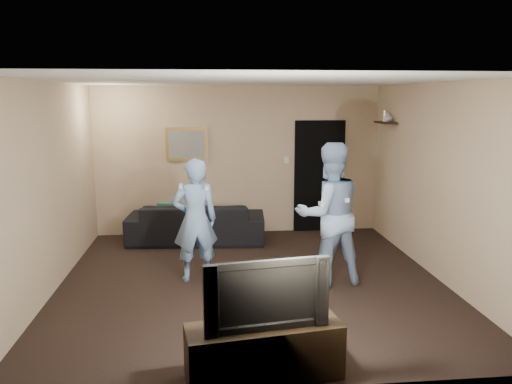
{
  "coord_description": "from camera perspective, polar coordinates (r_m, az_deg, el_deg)",
  "views": [
    {
      "loc": [
        -0.57,
        -6.24,
        2.4
      ],
      "look_at": [
        0.09,
        0.3,
        1.15
      ],
      "focal_mm": 35.0,
      "sensor_mm": 36.0,
      "label": 1
    }
  ],
  "objects": [
    {
      "name": "light_switch",
      "position": [
        8.9,
        3.49,
        3.65
      ],
      "size": [
        0.08,
        0.02,
        0.12
      ],
      "primitive_type": "cube",
      "color": "silver",
      "rests_on": "wall_back"
    },
    {
      "name": "throw_pillow",
      "position": [
        8.46,
        -9.84,
        -2.52
      ],
      "size": [
        0.41,
        0.2,
        0.39
      ],
      "primitive_type": "cube",
      "rotation": [
        0.0,
        0.0,
        -0.19
      ],
      "color": "#1B5343",
      "rests_on": "sofa"
    },
    {
      "name": "wall_front",
      "position": [
        3.94,
        2.83,
        -5.47
      ],
      "size": [
        5.0,
        0.04,
        2.6
      ],
      "primitive_type": "cube",
      "color": "tan",
      "rests_on": "ground"
    },
    {
      "name": "shelf_vase",
      "position": [
        8.49,
        14.82,
        8.26
      ],
      "size": [
        0.19,
        0.19,
        0.15
      ],
      "primitive_type": "imported",
      "rotation": [
        0.0,
        0.0,
        0.37
      ],
      "color": "#BABBC0",
      "rests_on": "wall_shelf"
    },
    {
      "name": "wii_player_left",
      "position": [
        6.6,
        -6.97,
        -3.2
      ],
      "size": [
        0.66,
        0.54,
        1.63
      ],
      "color": "#7DA7D9",
      "rests_on": "ground"
    },
    {
      "name": "painting_canvas",
      "position": [
        8.73,
        -7.92,
        5.41
      ],
      "size": [
        0.62,
        0.01,
        0.47
      ],
      "primitive_type": "cube",
      "color": "slate",
      "rests_on": "painting_frame"
    },
    {
      "name": "wall_back",
      "position": [
        8.83,
        -2.0,
        3.61
      ],
      "size": [
        5.0,
        0.04,
        2.6
      ],
      "primitive_type": "cube",
      "color": "tan",
      "rests_on": "ground"
    },
    {
      "name": "wall_shelf",
      "position": [
        8.58,
        14.58,
        7.69
      ],
      "size": [
        0.2,
        0.6,
        0.03
      ],
      "primitive_type": "cube",
      "color": "black",
      "rests_on": "wall_right"
    },
    {
      "name": "sofa",
      "position": [
        8.47,
        -6.83,
        -3.44
      ],
      "size": [
        2.33,
        1.06,
        0.66
      ],
      "primitive_type": "imported",
      "rotation": [
        0.0,
        0.0,
        3.07
      ],
      "color": "black",
      "rests_on": "ground"
    },
    {
      "name": "painting_frame",
      "position": [
        8.76,
        -7.91,
        5.43
      ],
      "size": [
        0.72,
        0.05,
        0.57
      ],
      "primitive_type": "cube",
      "color": "olive",
      "rests_on": "wall_back"
    },
    {
      "name": "doorway",
      "position": [
        9.05,
        7.22,
        1.79
      ],
      "size": [
        0.9,
        0.06,
        2.0
      ],
      "primitive_type": "cube",
      "color": "black",
      "rests_on": "ground"
    },
    {
      "name": "television",
      "position": [
        4.28,
        0.95,
        -11.27
      ],
      "size": [
        1.07,
        0.29,
        0.61
      ],
      "primitive_type": "imported",
      "rotation": [
        0.0,
        0.0,
        0.15
      ],
      "color": "black",
      "rests_on": "tv_console"
    },
    {
      "name": "tv_console",
      "position": [
        4.52,
        0.93,
        -17.7
      ],
      "size": [
        1.39,
        0.62,
        0.48
      ],
      "primitive_type": "cube",
      "rotation": [
        0.0,
        0.0,
        0.15
      ],
      "color": "black",
      "rests_on": "ground"
    },
    {
      "name": "wall_left",
      "position": [
        6.63,
        -22.58,
        0.37
      ],
      "size": [
        0.04,
        5.0,
        2.6
      ],
      "primitive_type": "cube",
      "color": "tan",
      "rests_on": "ground"
    },
    {
      "name": "wii_player_right",
      "position": [
        6.48,
        8.34,
        -2.53
      ],
      "size": [
        0.99,
        0.83,
        1.85
      ],
      "color": "#90ABD1",
      "rests_on": "ground"
    },
    {
      "name": "shelf_figurine",
      "position": [
        8.62,
        14.51,
        8.4
      ],
      "size": [
        0.06,
        0.06,
        0.18
      ],
      "primitive_type": "cylinder",
      "color": "white",
      "rests_on": "wall_shelf"
    },
    {
      "name": "ground",
      "position": [
        6.71,
        -0.49,
        -10.18
      ],
      "size": [
        5.0,
        5.0,
        0.0
      ],
      "primitive_type": "plane",
      "color": "black",
      "rests_on": "ground"
    },
    {
      "name": "ceiling",
      "position": [
        6.27,
        -0.53,
        12.58
      ],
      "size": [
        5.0,
        5.0,
        0.04
      ],
      "primitive_type": "cube",
      "color": "silver",
      "rests_on": "wall_back"
    },
    {
      "name": "wall_right",
      "position": [
        7.05,
        20.18,
        1.11
      ],
      "size": [
        0.04,
        5.0,
        2.6
      ],
      "primitive_type": "cube",
      "color": "tan",
      "rests_on": "ground"
    }
  ]
}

